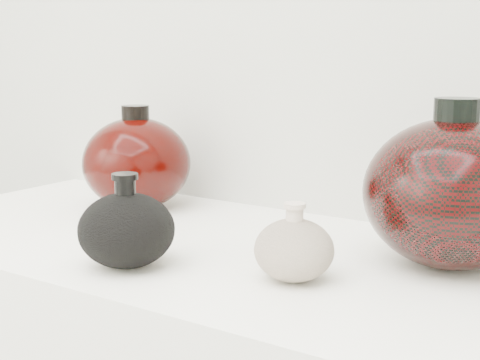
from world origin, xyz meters
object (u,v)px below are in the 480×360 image
Objects in this scene: cream_gourd_vase at (294,249)px; right_round_pot at (452,193)px; black_gourd_vase at (127,229)px; left_round_pot at (137,163)px.

right_round_pot is at bearing 48.56° from cream_gourd_vase.
black_gourd_vase is 0.34m from left_round_pot.
cream_gourd_vase is at bearing -131.44° from right_round_pot.
right_round_pot is (0.35, 0.24, 0.05)m from black_gourd_vase.
left_round_pot is 0.70× the size of right_round_pot.
right_round_pot is (0.57, -0.03, 0.02)m from left_round_pot.
cream_gourd_vase is at bearing 19.37° from black_gourd_vase.
cream_gourd_vase is 0.39× the size of right_round_pot.
cream_gourd_vase is 0.23m from right_round_pot.
cream_gourd_vase is 0.55× the size of left_round_pot.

